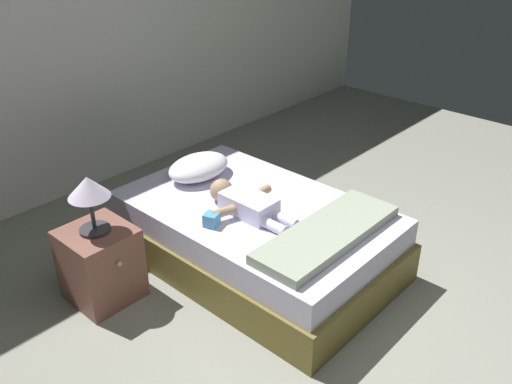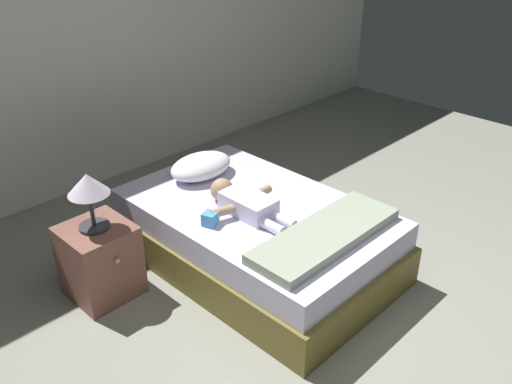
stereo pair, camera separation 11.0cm
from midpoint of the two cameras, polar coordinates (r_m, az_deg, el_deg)
ground_plane at (r=3.06m, az=13.13°, el=-18.19°), size 8.00×8.00×0.00m
wall_behind_bed at (r=4.49m, az=-19.98°, el=15.07°), size 8.00×0.12×2.55m
bed at (r=3.62m, az=0.87°, el=-4.53°), size 1.12×1.79×0.44m
pillow at (r=3.86m, az=-4.93°, el=2.69°), size 0.47×0.32×0.15m
baby at (r=3.42m, az=-0.33°, el=-1.10°), size 0.50×0.65×0.15m
toothbrush at (r=3.66m, az=0.32°, el=0.09°), size 0.07×0.16×0.02m
nightstand at (r=3.47m, az=-15.02°, el=-6.92°), size 0.39×0.42×0.47m
lamp at (r=3.22m, az=-16.12°, el=0.39°), size 0.24×0.24×0.35m
blanket at (r=3.19m, az=8.23°, el=-4.46°), size 1.01×0.34×0.06m
toy_block at (r=3.30m, az=-3.83°, el=-2.82°), size 0.10×0.10×0.08m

